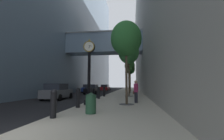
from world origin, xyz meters
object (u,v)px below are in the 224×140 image
at_px(trash_bin, 91,103).
at_px(car_blue_trailing, 89,89).
at_px(car_black_far, 92,89).
at_px(bollard_nearest, 53,103).
at_px(street_tree_near, 126,39).
at_px(bollard_third, 91,94).
at_px(bollard_fifth, 104,91).
at_px(street_tree_mid_near, 129,52).
at_px(street_clock, 89,68).
at_px(bollard_fourth, 99,92).
at_px(street_tree_far, 130,69).
at_px(pedestrian_walking, 136,91).
at_px(street_tree_mid_far, 130,66).
at_px(pedestrian_by_clock, 136,90).
at_px(car_grey_near, 57,92).
at_px(car_red_mid, 105,88).
at_px(bollard_second, 78,97).

xyz_separation_m(trash_bin, car_blue_trailing, (-6.51, 22.80, 0.11)).
relative_size(trash_bin, car_black_far, 0.26).
distance_m(bollard_nearest, car_black_far, 19.65).
bearing_deg(street_tree_near, bollard_nearest, -120.50).
height_order(bollard_third, trash_bin, bollard_third).
bearing_deg(car_black_far, bollard_fifth, -64.60).
height_order(street_tree_mid_near, car_blue_trailing, street_tree_mid_near).
height_order(street_clock, car_blue_trailing, street_clock).
xyz_separation_m(bollard_fourth, street_tree_mid_near, (2.98, 3.88, 4.87)).
distance_m(street_tree_far, trash_bin, 28.47).
distance_m(street_tree_mid_near, pedestrian_walking, 8.37).
xyz_separation_m(street_tree_near, pedestrian_walking, (0.70, 1.11, -3.93)).
height_order(bollard_fifth, street_tree_mid_near, street_tree_mid_near).
relative_size(bollard_nearest, car_black_far, 0.31).
distance_m(street_tree_mid_far, pedestrian_by_clock, 10.07).
bearing_deg(pedestrian_by_clock, trash_bin, -103.15).
bearing_deg(pedestrian_by_clock, car_grey_near, -163.44).
distance_m(bollard_fourth, car_black_far, 10.63).
bearing_deg(trash_bin, car_red_mid, 98.59).
bearing_deg(street_tree_mid_near, bollard_nearest, -102.79).
xyz_separation_m(bollard_fourth, bollard_fifth, (0.00, 3.09, 0.00)).
xyz_separation_m(street_tree_mid_near, car_grey_near, (-7.57, -3.69, -4.85)).
bearing_deg(bollard_fourth, bollard_fifth, 90.00).
bearing_deg(car_red_mid, car_grey_near, -92.89).
xyz_separation_m(bollard_fifth, car_blue_trailing, (-5.18, 11.67, -0.00)).
relative_size(trash_bin, pedestrian_by_clock, 0.64).
height_order(street_tree_near, car_grey_near, street_tree_near).
bearing_deg(pedestrian_walking, street_tree_mid_far, 92.67).
xyz_separation_m(bollard_fifth, street_tree_far, (2.98, 16.95, 4.32)).
distance_m(bollard_third, car_grey_near, 5.63).
xyz_separation_m(bollard_third, bollard_fourth, (0.00, 3.09, 0.00)).
distance_m(pedestrian_by_clock, car_red_mid, 21.92).
height_order(street_tree_mid_far, car_grey_near, street_tree_mid_far).
bearing_deg(bollard_third, car_grey_near, 144.40).
bearing_deg(bollard_nearest, pedestrian_walking, 59.17).
height_order(street_clock, street_tree_far, street_tree_far).
bearing_deg(pedestrian_by_clock, street_tree_mid_near, 126.01).
height_order(bollard_second, bollard_fourth, same).
bearing_deg(street_tree_mid_far, bollard_fourth, -104.01).
height_order(street_clock, bollard_second, street_clock).
distance_m(bollard_fifth, trash_bin, 11.21).
height_order(bollard_fifth, street_tree_far, street_tree_far).
xyz_separation_m(bollard_fifth, street_tree_near, (2.98, -7.29, 4.22)).
relative_size(bollard_fifth, street_tree_near, 0.20).
bearing_deg(car_grey_near, car_red_mid, 87.11).
xyz_separation_m(bollard_third, bollard_fifth, (0.00, 6.18, 0.00)).
height_order(bollard_nearest, bollard_second, same).
relative_size(street_clock, trash_bin, 4.58).
distance_m(bollard_fourth, car_red_mid, 23.63).
bearing_deg(pedestrian_walking, car_blue_trailing, 116.41).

